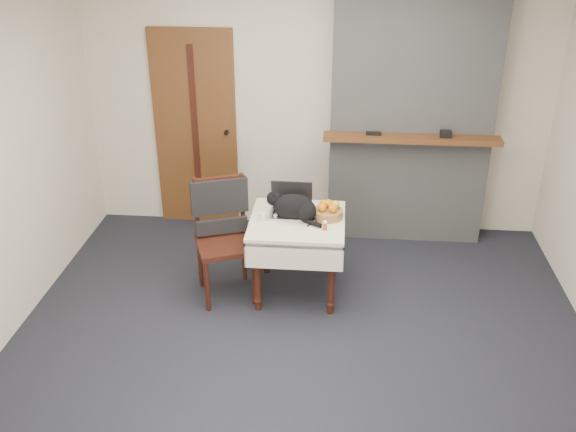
% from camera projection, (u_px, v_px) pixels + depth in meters
% --- Properties ---
extents(ground, '(4.50, 4.50, 0.00)m').
position_uv_depth(ground, '(300.00, 338.00, 4.99)').
color(ground, black).
rests_on(ground, ground).
extents(room_shell, '(4.52, 4.01, 2.61)m').
position_uv_depth(room_shell, '(307.00, 101.00, 4.62)').
color(room_shell, beige).
rests_on(room_shell, ground).
extents(door, '(0.82, 0.10, 2.00)m').
position_uv_depth(door, '(196.00, 130.00, 6.41)').
color(door, brown).
rests_on(door, ground).
extents(chimney, '(1.62, 0.48, 2.60)m').
position_uv_depth(chimney, '(411.00, 110.00, 5.99)').
color(chimney, gray).
rests_on(chimney, ground).
extents(side_table, '(0.78, 0.78, 0.70)m').
position_uv_depth(side_table, '(297.00, 231.00, 5.34)').
color(side_table, black).
rests_on(side_table, ground).
extents(laptop, '(0.35, 0.30, 0.26)m').
position_uv_depth(laptop, '(291.00, 206.00, 5.37)').
color(laptop, '#B7B7BC').
rests_on(laptop, side_table).
extents(cat, '(0.48, 0.31, 0.25)m').
position_uv_depth(cat, '(295.00, 207.00, 5.25)').
color(cat, black).
rests_on(cat, side_table).
extents(cream_jar, '(0.06, 0.06, 0.07)m').
position_uv_depth(cream_jar, '(262.00, 216.00, 5.25)').
color(cream_jar, silver).
rests_on(cream_jar, side_table).
extents(pill_bottle, '(0.04, 0.04, 0.08)m').
position_uv_depth(pill_bottle, '(325.00, 225.00, 5.10)').
color(pill_bottle, '#B24216').
rests_on(pill_bottle, side_table).
extents(fruit_basket, '(0.25, 0.25, 0.14)m').
position_uv_depth(fruit_basket, '(328.00, 211.00, 5.30)').
color(fruit_basket, olive).
rests_on(fruit_basket, side_table).
extents(desk_clutter, '(0.13, 0.11, 0.01)m').
position_uv_depth(desk_clutter, '(318.00, 218.00, 5.29)').
color(desk_clutter, black).
rests_on(desk_clutter, side_table).
extents(chair, '(0.59, 0.59, 1.03)m').
position_uv_depth(chair, '(222.00, 221.00, 5.35)').
color(chair, black).
rests_on(chair, ground).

